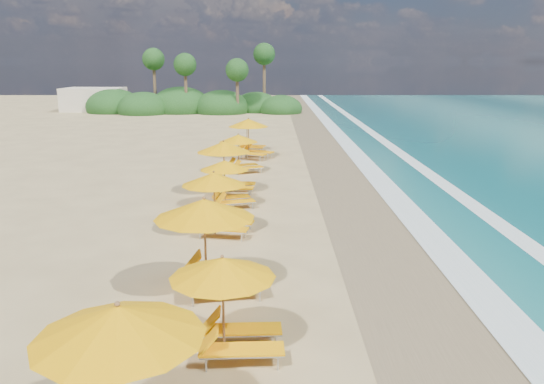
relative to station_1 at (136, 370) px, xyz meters
The scene contains 14 objects.
ground 12.66m from the station_1, 80.81° to the left, with size 160.00×160.00×0.00m, color tan.
wet_sand 13.86m from the station_1, 64.17° to the left, with size 4.00×160.00×0.01m, color #8B7953.
surf_foam 15.23m from the station_1, 54.95° to the left, with size 4.00×160.00×0.01m.
station_1 is the anchor object (origin of this frame).
station_2 3.20m from the station_1, 67.90° to the left, with size 2.42×2.25×2.19m.
station_3 6.09m from the station_1, 85.28° to the left, with size 3.15×3.01×2.62m.
station_4 11.03m from the station_1, 89.08° to the left, with size 2.72×2.60×2.28m.
station_5 14.71m from the station_1, 89.18° to the left, with size 2.59×2.53×2.05m.
station_6 17.08m from the station_1, 89.99° to the left, with size 2.77×2.58×2.48m.
station_7 21.99m from the station_1, 89.14° to the left, with size 2.82×2.80×2.16m.
station_8 26.45m from the station_1, 88.51° to the left, with size 3.38×3.38×2.54m.
station_9 29.27m from the station_1, 89.12° to the left, with size 2.52×2.41×2.11m.
treeline 58.47m from the station_1, 97.79° to the left, with size 25.80×8.80×9.74m.
beach_building 63.63m from the station_1, 108.31° to the left, with size 7.00×5.00×2.80m, color beige.
Camera 1 is at (0.03, -19.65, 5.92)m, focal length 35.92 mm.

